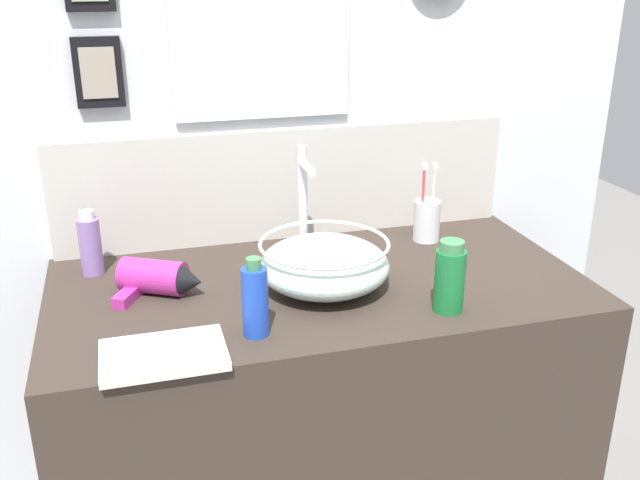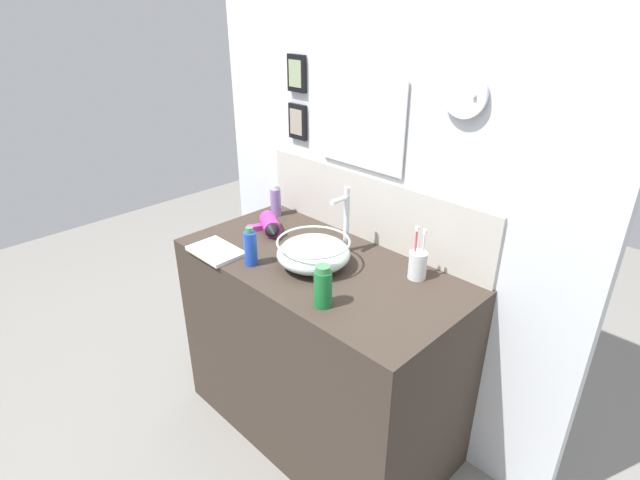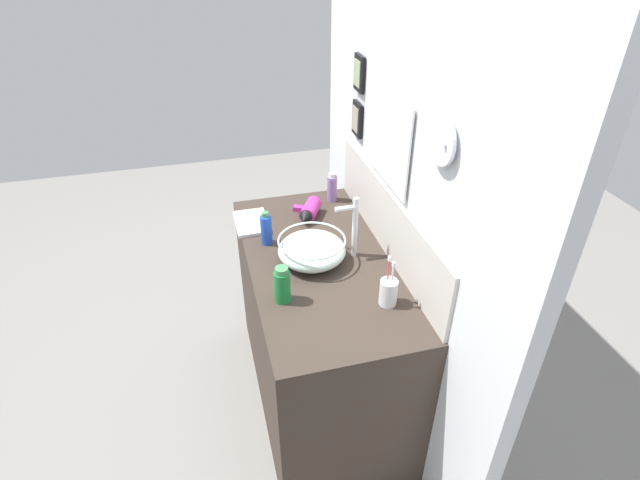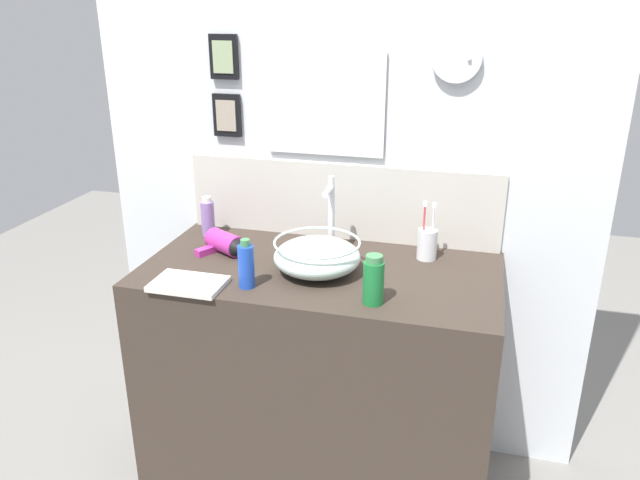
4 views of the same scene
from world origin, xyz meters
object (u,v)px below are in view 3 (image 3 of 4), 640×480
hair_drier (309,211)px  shampoo_bottle (282,285)px  toothbrush_cup (388,292)px  glass_bowl_sink (312,250)px  hand_towel (251,222)px  faucet (353,225)px  spray_bottle (266,229)px  lotion_bottle (332,188)px

hair_drier → shampoo_bottle: size_ratio=1.34×
hair_drier → toothbrush_cup: (0.67, 0.14, 0.02)m
glass_bowl_sink → hair_drier: size_ratio=1.39×
hand_towel → hair_drier: bearing=87.7°
glass_bowl_sink → faucet: size_ratio=1.02×
faucet → shampoo_bottle: size_ratio=1.82×
hair_drier → hand_towel: 0.28m
hand_towel → toothbrush_cup: bearing=30.9°
hair_drier → toothbrush_cup: bearing=11.4°
toothbrush_cup → spray_bottle: toothbrush_cup is taller
faucet → hair_drier: faucet is taller
hand_towel → faucet: bearing=46.5°
shampoo_bottle → hair_drier: bearing=157.0°
glass_bowl_sink → toothbrush_cup: size_ratio=1.38×
faucet → spray_bottle: (-0.18, -0.33, -0.08)m
glass_bowl_sink → spray_bottle: size_ratio=1.79×
lotion_bottle → hand_towel: 0.45m
glass_bowl_sink → toothbrush_cup: toothbrush_cup is taller
faucet → toothbrush_cup: bearing=5.9°
hair_drier → spray_bottle: spray_bottle is taller
glass_bowl_sink → hair_drier: glass_bowl_sink is taller
faucet → hand_towel: (-0.36, -0.38, -0.14)m
glass_bowl_sink → lotion_bottle: bearing=155.3°
lotion_bottle → hand_towel: size_ratio=0.67×
hand_towel → shampoo_bottle: bearing=3.8°
faucet → hair_drier: size_ratio=1.36×
faucet → lotion_bottle: 0.49m
toothbrush_cup → glass_bowl_sink: bearing=-147.5°
spray_bottle → shampoo_bottle: size_ratio=1.04×
spray_bottle → shampoo_bottle: 0.39m
faucet → toothbrush_cup: faucet is taller
glass_bowl_sink → lotion_bottle: (-0.48, 0.22, 0.01)m
toothbrush_cup → spray_bottle: 0.63m
glass_bowl_sink → hair_drier: 0.35m
glass_bowl_sink → faucet: bearing=90.0°
toothbrush_cup → shampoo_bottle: bearing=-107.2°
faucet → spray_bottle: faucet is taller
glass_bowl_sink → spray_bottle: bearing=-138.9°
shampoo_bottle → hand_towel: bearing=-176.2°
spray_bottle → toothbrush_cup: bearing=35.8°
faucet → shampoo_bottle: bearing=-58.0°
lotion_bottle → spray_bottle: spray_bottle is taller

